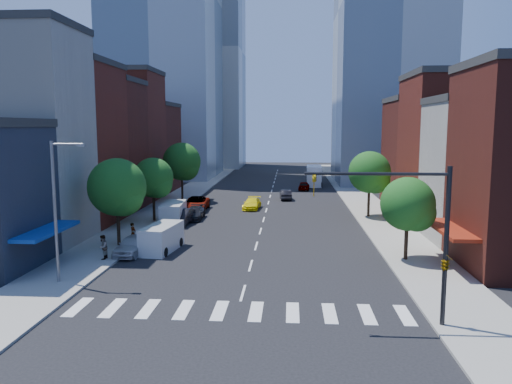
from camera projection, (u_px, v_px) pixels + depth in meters
ground at (243, 293)px, 30.27m from camera, size 220.00×220.00×0.00m
sidewalk_left at (182, 197)px, 70.66m from camera, size 5.00×120.00×0.15m
sidewalk_right at (360, 199)px, 68.99m from camera, size 5.00×120.00×0.15m
crosswalk at (238, 311)px, 27.31m from camera, size 19.00×3.00×0.01m
bldg_left_1 at (10, 139)px, 42.37m from camera, size 12.00×8.00×18.00m
bldg_left_2 at (57, 146)px, 50.91m from camera, size 12.00×9.00×16.00m
bldg_left_3 at (90, 148)px, 59.38m from camera, size 12.00×8.00×15.00m
bldg_left_4 at (115, 138)px, 67.65m from camera, size 12.00×9.00×17.00m
bldg_left_5 at (136, 149)px, 77.31m from camera, size 12.00×10.00×13.00m
bldg_right_1 at (502, 174)px, 42.91m from camera, size 12.00×8.00×12.00m
bldg_right_2 at (466, 151)px, 51.62m from camera, size 12.00×10.00×15.00m
bldg_right_3 at (437, 155)px, 61.64m from camera, size 12.00×10.00×13.00m
tower_ne at (391, 10)px, 86.31m from camera, size 18.00×20.00×60.00m
tower_far_w at (206, 52)px, 121.76m from camera, size 18.00×18.00×56.00m
traffic_signal at (434, 247)px, 24.61m from camera, size 7.24×2.24×8.00m
streetlight at (58, 203)px, 31.36m from camera, size 2.25×0.25×9.00m
tree_left_near at (119, 189)px, 41.20m from camera, size 4.80×4.80×7.30m
tree_left_mid at (154, 179)px, 52.12m from camera, size 4.20×4.20×6.65m
tree_left_far at (183, 163)px, 65.88m from camera, size 5.00×5.00×7.75m
tree_right_near at (410, 206)px, 36.78m from camera, size 4.00×4.00×6.20m
tree_right_far at (371, 174)px, 54.49m from camera, size 4.60×4.60×7.20m
parked_car_front at (133, 245)px, 39.20m from camera, size 2.31×4.72×1.55m
parked_car_second at (182, 217)px, 51.30m from camera, size 2.01×4.92×1.59m
parked_car_third at (196, 204)px, 59.73m from camera, size 2.88×6.00×1.65m
parked_car_rear at (195, 213)px, 54.14m from camera, size 1.92×4.64×1.34m
cargo_van_near at (161, 238)px, 40.25m from camera, size 2.66×5.28×2.15m
cargo_van_far at (173, 213)px, 51.50m from camera, size 2.46×5.34×2.22m
taxi at (252, 204)px, 60.78m from camera, size 2.24×4.72×1.33m
traffic_car_oncoming at (286, 195)px, 68.64m from camera, size 1.77×4.25×1.37m
traffic_car_far at (304, 186)px, 78.62m from camera, size 1.95×4.19×1.39m
box_truck at (314, 176)px, 84.72m from camera, size 2.76×8.26×3.29m
pedestrian_near at (133, 233)px, 42.43m from camera, size 0.50×0.69×1.75m
pedestrian_far at (103, 247)px, 37.31m from camera, size 0.70×0.89×1.84m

